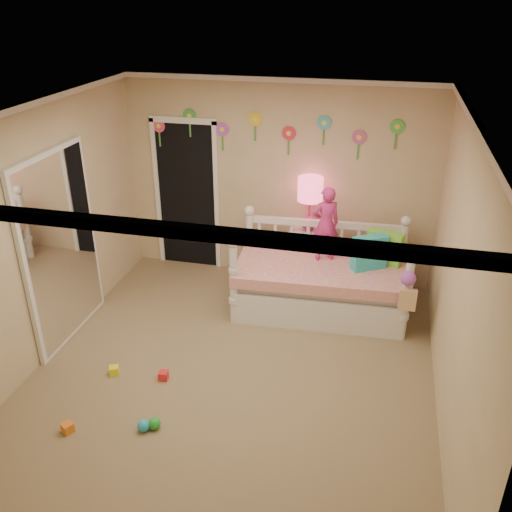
% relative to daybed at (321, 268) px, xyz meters
% --- Properties ---
extents(floor, '(4.00, 4.50, 0.01)m').
position_rel_daybed_xyz_m(floor, '(-0.69, -1.44, -0.55)').
color(floor, '#7F684C').
rests_on(floor, ground).
extents(ceiling, '(4.00, 4.50, 0.01)m').
position_rel_daybed_xyz_m(ceiling, '(-0.69, -1.44, 2.05)').
color(ceiling, white).
rests_on(ceiling, floor).
extents(back_wall, '(4.00, 0.01, 2.60)m').
position_rel_daybed_xyz_m(back_wall, '(-0.69, 0.81, 0.75)').
color(back_wall, tan).
rests_on(back_wall, floor).
extents(left_wall, '(0.01, 4.50, 2.60)m').
position_rel_daybed_xyz_m(left_wall, '(-2.69, -1.44, 0.75)').
color(left_wall, tan).
rests_on(left_wall, floor).
extents(right_wall, '(0.01, 4.50, 2.60)m').
position_rel_daybed_xyz_m(right_wall, '(1.31, -1.44, 0.75)').
color(right_wall, tan).
rests_on(right_wall, floor).
extents(crown_molding, '(4.00, 4.50, 0.06)m').
position_rel_daybed_xyz_m(crown_molding, '(-0.69, -1.44, 2.02)').
color(crown_molding, white).
rests_on(crown_molding, ceiling).
extents(daybed, '(2.08, 1.20, 1.10)m').
position_rel_daybed_xyz_m(daybed, '(0.00, 0.00, 0.00)').
color(daybed, white).
rests_on(daybed, floor).
extents(pillow_turquoise, '(0.42, 0.33, 0.40)m').
position_rel_daybed_xyz_m(pillow_turquoise, '(0.54, 0.01, 0.26)').
color(pillow_turquoise, '#29CFBD').
rests_on(pillow_turquoise, daybed).
extents(pillow_lime, '(0.44, 0.27, 0.39)m').
position_rel_daybed_xyz_m(pillow_lime, '(0.71, 0.21, 0.26)').
color(pillow_lime, '#7FDB42').
rests_on(pillow_lime, daybed).
extents(child, '(0.39, 0.33, 0.90)m').
position_rel_daybed_xyz_m(child, '(0.01, 0.14, 0.51)').
color(child, '#D63087').
rests_on(child, daybed).
extents(nightstand, '(0.47, 0.37, 0.76)m').
position_rel_daybed_xyz_m(nightstand, '(-0.25, 0.63, -0.17)').
color(nightstand, white).
rests_on(nightstand, floor).
extents(table_lamp, '(0.32, 0.32, 0.70)m').
position_rel_daybed_xyz_m(table_lamp, '(-0.25, 0.63, 0.67)').
color(table_lamp, '#D51C6D').
rests_on(table_lamp, nightstand).
extents(closet_doorway, '(0.90, 0.04, 2.07)m').
position_rel_daybed_xyz_m(closet_doorway, '(-1.94, 0.80, 0.49)').
color(closet_doorway, black).
rests_on(closet_doorway, back_wall).
extents(flower_decals, '(3.40, 0.02, 0.50)m').
position_rel_daybed_xyz_m(flower_decals, '(-0.78, 0.80, 1.39)').
color(flower_decals, '#B2668C').
rests_on(flower_decals, back_wall).
extents(mirror_closet, '(0.07, 1.30, 2.10)m').
position_rel_daybed_xyz_m(mirror_closet, '(-2.65, -1.14, 0.50)').
color(mirror_closet, white).
rests_on(mirror_closet, left_wall).
extents(hanging_bag, '(0.20, 0.16, 0.36)m').
position_rel_daybed_xyz_m(hanging_bag, '(0.97, -0.55, 0.12)').
color(hanging_bag, beige).
rests_on(hanging_bag, daybed).
extents(toy_scatter, '(0.90, 1.36, 0.11)m').
position_rel_daybed_xyz_m(toy_scatter, '(-1.49, -2.28, -0.49)').
color(toy_scatter, '#996666').
rests_on(toy_scatter, floor).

